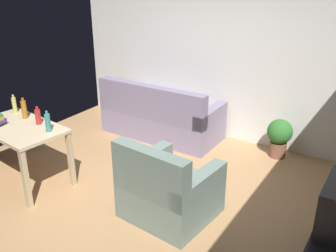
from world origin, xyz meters
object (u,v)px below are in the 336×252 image
Objects in this scene: armchair at (167,191)px; bottle_amber at (24,109)px; couch at (160,118)px; desk at (20,134)px; potted_plant at (279,135)px; bottle_red at (38,117)px; bottle_tall at (48,123)px; bottle_squat at (14,105)px.

bottle_amber reaches higher than armchair.
couch reaches higher than desk.
armchair is (-0.58, -2.07, -0.01)m from potted_plant.
bottle_tall is at bearing -18.02° from bottle_red.
couch and armchair have the same top height.
armchair is at bearing 9.34° from bottle_tall.
desk is 2.24× the size of potted_plant.
bottle_red is 0.30m from bottle_tall.
bottle_red is at bearing -9.94° from bottle_squat.
bottle_squat is 0.29m from bottle_amber.
bottle_squat is at bearing 58.29° from couch.
bottle_red is (-2.37, -2.22, 0.53)m from potted_plant.
armchair is (1.95, 0.33, -0.33)m from desk.
desk is at bearing -169.43° from bottle_tall.
desk is 4.94× the size of bottle_tall.
desk is 5.13× the size of bottle_squat.
bottle_amber reaches higher than desk.
bottle_red reaches higher than couch.
potted_plant is (1.84, 0.31, 0.02)m from couch.
couch is 6.88× the size of bottle_amber.
couch is at bearing -49.10° from armchair.
desk is at bearing -33.55° from bottle_squat.
armchair is at bearing -105.71° from potted_plant.
bottle_tall is (0.59, -0.13, -0.01)m from bottle_amber.
potted_plant is 3.68m from bottle_squat.
bottle_amber is (-0.83, -1.87, 0.58)m from couch.
bottle_amber is (0.28, -0.07, 0.01)m from bottle_squat.
armchair is (1.26, -1.76, 0.01)m from couch.
armchair is at bearing 16.41° from desk.
couch is 7.59× the size of bottle_squat.
bottle_amber is at bearing 173.21° from bottle_red.
couch is at bearing 66.06° from bottle_amber.
bottle_squat is at bearing 167.37° from bottle_tall.
couch is at bearing 74.48° from bottle_red.
potted_plant is 2.08× the size of bottle_amber.
bottle_tall is (-0.25, -2.00, 0.57)m from couch.
couch reaches higher than potted_plant.
bottle_tall is (0.45, 0.08, 0.22)m from desk.
bottle_red is at bearing 161.98° from bottle_tall.
bottle_squat is at bearing 6.56° from armchair.
bottle_amber is at bearing 66.06° from couch.
potted_plant is at bearing 39.32° from bottle_amber.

